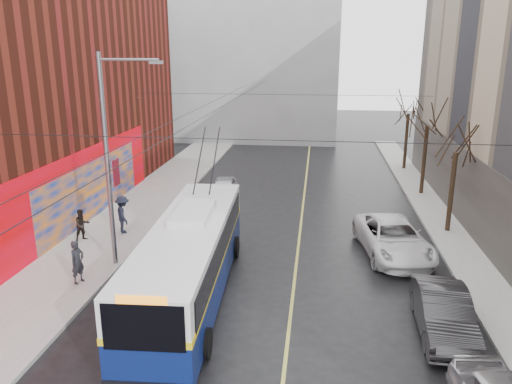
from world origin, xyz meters
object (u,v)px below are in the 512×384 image
tree_near (458,137)px  parked_car_c (393,238)px  tree_far (409,104)px  pedestrian_b (82,225)px  streetlight_pole (111,157)px  following_car (224,189)px  pedestrian_c (123,214)px  trolleybus (190,258)px  pedestrian_a (77,262)px  tree_mid (428,114)px  parked_car_b (443,313)px

tree_near → parked_car_c: size_ratio=1.11×
tree_far → pedestrian_b: tree_far is taller
streetlight_pole → following_car: bearing=75.8°
pedestrian_c → pedestrian_b: bearing=95.5°
parked_car_c → pedestrian_c: bearing=167.3°
streetlight_pole → trolleybus: (3.78, -2.29, -3.29)m
tree_near → following_car: tree_near is taller
pedestrian_a → pedestrian_c: 5.64m
following_car → pedestrian_a: 12.92m
parked_car_c → following_car: bearing=131.6°
tree_mid → pedestrian_a: 22.32m
tree_near → tree_far: 14.00m
pedestrian_c → pedestrian_a: bearing=150.1°
streetlight_pole → tree_mid: streetlight_pole is taller
parked_car_b → pedestrian_a: size_ratio=2.58×
pedestrian_b → trolleybus: bearing=-85.7°
tree_mid → parked_car_b: 17.54m
pedestrian_b → tree_near: bearing=-38.7°
following_car → pedestrian_b: pedestrian_b is taller
tree_near → pedestrian_c: (-16.34, -2.36, -3.87)m
tree_near → tree_mid: (0.00, 7.00, 0.28)m
pedestrian_a → pedestrian_c: size_ratio=0.92×
tree_mid → tree_far: (0.00, 7.00, -0.11)m
tree_far → parked_car_b: 24.30m
tree_mid → parked_car_c: 11.59m
pedestrian_a → parked_car_b: bearing=-78.0°
streetlight_pole → pedestrian_a: bearing=-112.9°
parked_car_c → tree_near: bearing=36.2°
streetlight_pole → tree_near: streetlight_pole is taller
pedestrian_b → pedestrian_c: 2.02m
streetlight_pole → tree_mid: 19.96m
parked_car_b → pedestrian_c: pedestrian_c is taller
tree_far → parked_car_c: 18.04m
trolleybus → pedestrian_c: (-4.98, 5.93, -0.46)m
streetlight_pole → following_car: size_ratio=2.24×
trolleybus → parked_car_c: (8.16, 5.08, -0.76)m
tree_far → pedestrian_c: 23.47m
streetlight_pole → pedestrian_c: streetlight_pole is taller
trolleybus → parked_car_b: 9.06m
streetlight_pole → parked_car_c: size_ratio=1.56×
pedestrian_b → streetlight_pole: bearing=-90.9°
pedestrian_a → pedestrian_c: (-0.36, 5.63, 0.08)m
following_car → pedestrian_c: (-3.84, -6.81, 0.42)m
tree_mid → pedestrian_b: (-17.90, -10.63, -4.32)m
parked_car_c → pedestrian_b: 14.70m
tree_near → parked_car_c: 6.16m
pedestrian_b → pedestrian_c: pedestrian_c is taller
tree_mid → following_car: (-12.50, -2.56, -4.57)m
streetlight_pole → following_car: (2.64, 10.44, -4.16)m
parked_car_b → parked_car_c: bearing=98.4°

